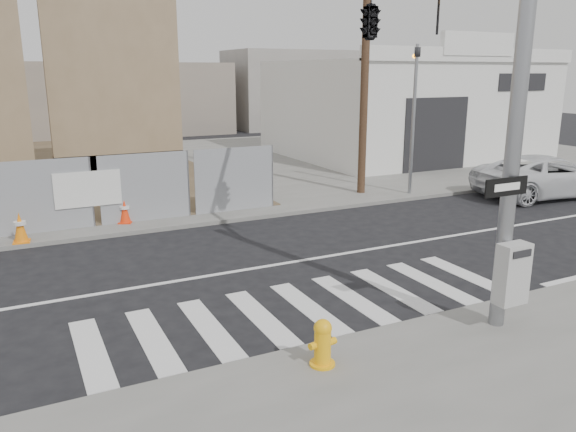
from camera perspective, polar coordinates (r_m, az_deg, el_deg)
name	(u,v)px	position (r m, az deg, el deg)	size (l,w,h in m)	color
ground	(257,268)	(13.05, -3.16, -5.30)	(100.00, 100.00, 0.00)	black
sidewalk_far	(133,172)	(26.12, -15.43, 4.38)	(50.00, 20.00, 0.12)	slate
signal_pole	(411,52)	(11.79, 12.37, 15.96)	(0.96, 5.87, 7.00)	gray
far_signal_pole	(415,99)	(20.43, 12.73, 11.53)	(0.16, 0.20, 5.60)	gray
concrete_wall_right	(116,96)	(25.77, -17.08, 11.57)	(5.50, 1.30, 8.00)	#7D674B
auto_shop	(403,108)	(30.75, 11.60, 10.70)	(12.00, 10.20, 5.95)	silver
utility_pole_right	(366,47)	(20.26, 7.90, 16.60)	(1.60, 0.28, 10.00)	#4B3223
fire_hydrant	(323,343)	(8.60, 3.53, -12.72)	(0.47, 0.46, 0.74)	#FFB30E
suv	(547,176)	(22.37, 24.84, 3.72)	(2.48, 5.39, 1.50)	silver
traffic_cone_c	(20,228)	(16.01, -25.56, -1.08)	(0.45, 0.45, 0.79)	orange
traffic_cone_d	(125,211)	(16.99, -16.26, 0.48)	(0.49, 0.49, 0.72)	#F3330C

